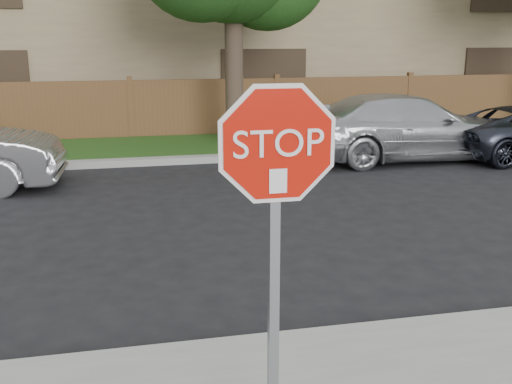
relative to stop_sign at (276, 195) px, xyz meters
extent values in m
plane|color=black|center=(-0.74, 1.48, -1.83)|extent=(90.00, 90.00, 0.00)
cube|color=gray|center=(-0.74, 9.63, -1.75)|extent=(70.00, 0.30, 0.15)
cube|color=#1E4714|center=(-0.74, 11.28, -1.77)|extent=(70.00, 3.00, 0.12)
cube|color=brown|center=(-0.74, 12.88, -1.03)|extent=(70.00, 0.12, 1.60)
cube|color=#866E53|center=(-0.74, 18.48, 1.17)|extent=(34.00, 8.00, 6.00)
cylinder|color=#382B21|center=(1.76, 11.18, 0.13)|extent=(0.44, 0.44, 3.92)
cube|color=gray|center=(0.00, 0.05, -0.58)|extent=(0.06, 0.06, 2.30)
cylinder|color=white|center=(0.00, -0.02, 0.32)|extent=(1.01, 0.02, 1.01)
cylinder|color=#BB1307|center=(0.00, -0.03, 0.32)|extent=(0.93, 0.02, 0.93)
cube|color=white|center=(0.00, -0.05, 0.10)|extent=(0.11, 0.00, 0.15)
imported|color=silver|center=(5.32, 9.01, -1.09)|extent=(5.14, 2.20, 1.48)
camera|label=1|loc=(-0.87, -3.42, 0.95)|focal=42.00mm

